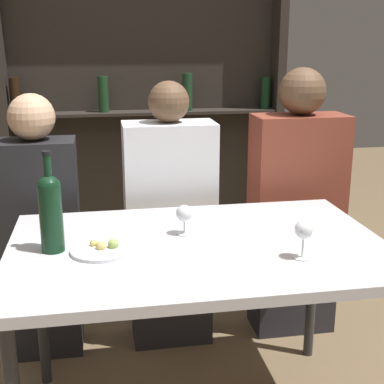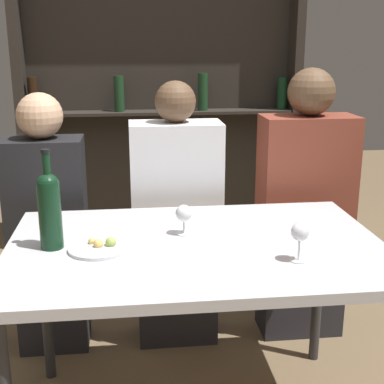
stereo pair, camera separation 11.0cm
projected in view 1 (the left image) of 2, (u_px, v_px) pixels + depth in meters
name	position (u px, v px, depth m)	size (l,w,h in m)	color
dining_table	(198.00, 260.00, 1.88)	(1.31, 0.86, 0.74)	silver
wine_rack_wall	(145.00, 75.00, 3.62)	(1.91, 0.21, 2.39)	#28231E
wine_bottle	(51.00, 209.00, 1.76)	(0.08, 0.08, 0.34)	black
wine_glass_0	(304.00, 232.00, 1.71)	(0.06, 0.06, 0.13)	silver
wine_glass_1	(184.00, 215.00, 1.93)	(0.06, 0.06, 0.11)	silver
food_plate_0	(102.00, 249.00, 1.79)	(0.21, 0.21, 0.04)	silver
seated_person_left	(41.00, 235.00, 2.41)	(0.35, 0.22, 1.21)	#26262B
seated_person_center	(170.00, 225.00, 2.51)	(0.42, 0.22, 1.25)	#26262B
seated_person_right	(296.00, 212.00, 2.60)	(0.44, 0.22, 1.31)	#26262B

